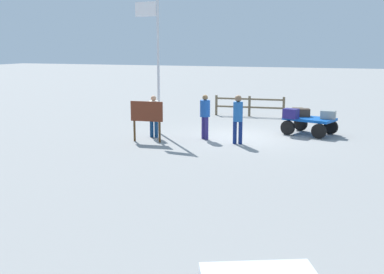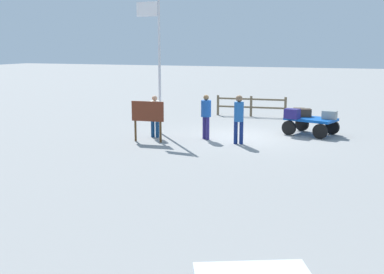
{
  "view_description": "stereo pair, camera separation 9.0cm",
  "coord_description": "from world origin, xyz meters",
  "views": [
    {
      "loc": [
        -4.41,
        17.64,
        3.46
      ],
      "look_at": [
        -0.1,
        6.0,
        1.07
      ],
      "focal_mm": 44.58,
      "sensor_mm": 36.0,
      "label": 1
    },
    {
      "loc": [
        -4.5,
        17.61,
        3.46
      ],
      "look_at": [
        -0.1,
        6.0,
        1.07
      ],
      "focal_mm": 44.58,
      "sensor_mm": 36.0,
      "label": 2
    }
  ],
  "objects": [
    {
      "name": "ground_plane",
      "position": [
        0.0,
        0.0,
        0.0
      ],
      "size": [
        120.0,
        120.0,
        0.0
      ],
      "primitive_type": "plane",
      "color": "gray"
    },
    {
      "name": "luggage_cart",
      "position": [
        -2.3,
        -1.32,
        0.48
      ],
      "size": [
        2.16,
        1.79,
        0.67
      ],
      "color": "#0C4DAD",
      "rests_on": "ground"
    },
    {
      "name": "suitcase_navy",
      "position": [
        -1.75,
        -1.93,
        0.81
      ],
      "size": [
        0.5,
        0.43,
        0.29
      ],
      "color": "#483824",
      "rests_on": "luggage_cart"
    },
    {
      "name": "suitcase_tan",
      "position": [
        -1.95,
        -1.6,
        0.82
      ],
      "size": [
        0.73,
        0.56,
        0.31
      ],
      "color": "#3F2F21",
      "rests_on": "luggage_cart"
    },
    {
      "name": "suitcase_maroon",
      "position": [
        -3.01,
        -1.29,
        0.83
      ],
      "size": [
        0.58,
        0.4,
        0.32
      ],
      "color": "gray",
      "rests_on": "luggage_cart"
    },
    {
      "name": "suitcase_grey",
      "position": [
        -1.64,
        -0.9,
        0.86
      ],
      "size": [
        0.63,
        0.52,
        0.38
      ],
      "color": "navy",
      "rests_on": "luggage_cart"
    },
    {
      "name": "worker_lead",
      "position": [
        1.24,
        1.02,
        1.0
      ],
      "size": [
        0.52,
        0.52,
        1.67
      ],
      "color": "navy",
      "rests_on": "ground"
    },
    {
      "name": "worker_trailing",
      "position": [
        -0.13,
        1.43,
        1.02
      ],
      "size": [
        0.38,
        0.38,
        1.75
      ],
      "color": "navy",
      "rests_on": "ground"
    },
    {
      "name": "worker_supervisor",
      "position": [
        3.19,
        1.34,
        0.94
      ],
      "size": [
        0.4,
        0.4,
        1.6
      ],
      "color": "navy",
      "rests_on": "ground"
    },
    {
      "name": "flagpole",
      "position": [
        3.48,
        0.47,
        3.11
      ],
      "size": [
        1.02,
        0.11,
        5.22
      ],
      "color": "silver",
      "rests_on": "ground"
    },
    {
      "name": "signboard",
      "position": [
        3.06,
        2.22,
        1.01
      ],
      "size": [
        1.21,
        0.17,
        1.48
      ],
      "color": "#4C3319",
      "rests_on": "ground"
    },
    {
      "name": "wooden_fence",
      "position": [
        1.08,
        -5.34,
        0.58
      ],
      "size": [
        3.46,
        0.42,
        1.01
      ],
      "color": "brown",
      "rests_on": "ground"
    }
  ]
}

